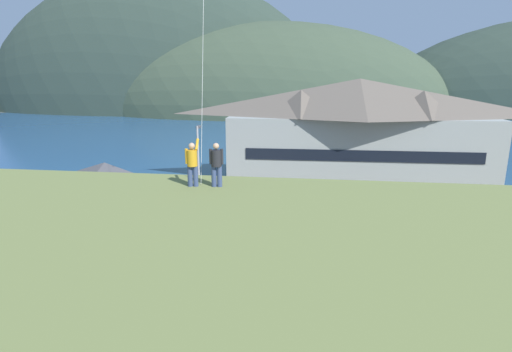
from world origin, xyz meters
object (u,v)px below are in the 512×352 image
storage_shed_near_lot (107,191)px  person_companion (216,163)px  wharf_dock (275,162)px  parked_car_mid_row_near (457,230)px  harbor_lodge (357,131)px  parked_car_back_row_right (381,225)px  moored_boat_wharfside (249,160)px  storage_shed_waterside (264,158)px  parked_car_corner_spot (466,282)px  parked_car_lone_by_shed (303,223)px  parking_light_pole (199,165)px  parked_car_mid_row_center (323,267)px  parked_car_mid_row_far (139,245)px  moored_boat_outer_mooring (301,163)px  person_kite_flyer (192,163)px  parked_car_front_row_end (36,255)px

storage_shed_near_lot → person_companion: (12.77, -14.71, 5.78)m
wharf_dock → parked_car_mid_row_near: size_ratio=2.51×
harbor_lodge → parked_car_back_row_right: bearing=-88.6°
storage_shed_near_lot → moored_boat_wharfside: bearing=69.5°
parked_car_mid_row_near → storage_shed_waterside: bearing=133.3°
parked_car_corner_spot → person_companion: size_ratio=2.47×
storage_shed_near_lot → parked_car_mid_row_near: size_ratio=1.67×
moored_boat_wharfside → parked_car_lone_by_shed: 25.05m
parked_car_back_row_right → parking_light_pole: 15.23m
parked_car_back_row_right → parked_car_mid_row_near: (5.24, -0.22, 0.00)m
storage_shed_waterside → parked_car_mid_row_center: 24.44m
moored_boat_wharfside → parked_car_lone_by_shed: moored_boat_wharfside is taller
parked_car_corner_spot → harbor_lodge: bearing=98.7°
parked_car_corner_spot → parked_car_mid_row_far: 19.32m
moored_boat_wharfside → parking_light_pole: size_ratio=0.92×
parked_car_mid_row_near → storage_shed_near_lot: bearing=177.0°
storage_shed_waterside → moored_boat_outer_mooring: (4.14, 6.50, -1.78)m
parked_car_mid_row_far → person_kite_flyer: size_ratio=2.28×
parked_car_mid_row_near → person_kite_flyer: size_ratio=2.27×
storage_shed_near_lot → person_kite_flyer: (11.82, -14.78, 5.79)m
wharf_dock → parked_car_corner_spot: size_ratio=2.46×
parked_car_lone_by_shed → wharf_dock: bearing=99.5°
parked_car_mid_row_near → harbor_lodge: bearing=110.8°
wharf_dock → parked_car_mid_row_center: bearing=-80.3°
storage_shed_near_lot → parked_car_mid_row_center: 19.31m
storage_shed_near_lot → parked_car_mid_row_far: bearing=-50.5°
parked_car_lone_by_shed → person_kite_flyer: person_kite_flyer is taller
storage_shed_near_lot → person_companion: size_ratio=4.05×
parked_car_mid_row_center → person_companion: 10.68m
parked_car_mid_row_near → parked_car_lone_by_shed: same height
parked_car_mid_row_near → parked_car_mid_row_far: same height
moored_boat_outer_mooring → person_companion: (-2.65, -36.49, 7.61)m
parked_car_mid_row_far → person_companion: bearing=-47.8°
wharf_dock → parked_car_mid_row_center: size_ratio=2.43×
storage_shed_waterside → parked_car_back_row_right: (10.45, -16.45, -1.44)m
person_kite_flyer → parking_light_pole: bearing=105.2°
parking_light_pole → storage_shed_near_lot: bearing=-164.0°
moored_boat_outer_mooring → parked_car_mid_row_center: (1.92, -30.14, 0.34)m
parked_car_front_row_end → parked_car_mid_row_far: same height
parked_car_back_row_right → parked_car_mid_row_near: bearing=-2.4°
storage_shed_near_lot → storage_shed_waterside: bearing=53.6°
parked_car_front_row_end → storage_shed_waterside: bearing=65.1°
parked_car_corner_spot → person_companion: (-12.03, -5.55, 7.27)m
person_kite_flyer → parked_car_back_row_right: bearing=53.9°
moored_boat_wharfside → parking_light_pole: 20.76m
parked_car_mid_row_far → person_companion: (7.15, -7.88, 7.27)m
parked_car_lone_by_shed → parking_light_pole: 10.06m
moored_boat_wharfside → parked_car_corner_spot: moored_boat_wharfside is taller
parking_light_pole → parked_car_front_row_end: bearing=-123.0°
harbor_lodge → moored_boat_wharfside: size_ratio=4.06×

